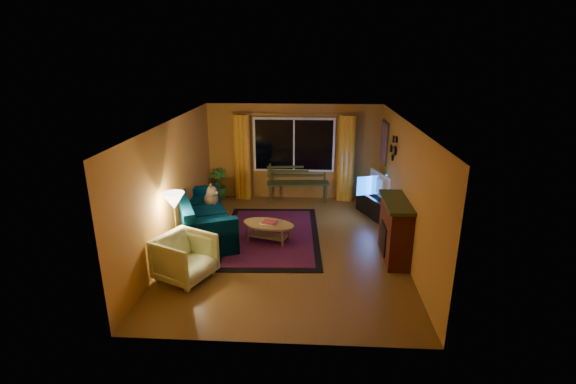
# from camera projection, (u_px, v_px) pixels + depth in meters

# --- Properties ---
(floor) EXTENTS (4.50, 6.00, 0.02)m
(floor) POSITION_uv_depth(u_px,v_px,m) (287.00, 246.00, 8.46)
(floor) COLOR brown
(floor) RESTS_ON ground
(ceiling) EXTENTS (4.50, 6.00, 0.02)m
(ceiling) POSITION_uv_depth(u_px,v_px,m) (287.00, 122.00, 7.66)
(ceiling) COLOR white
(ceiling) RESTS_ON ground
(wall_back) EXTENTS (4.50, 0.02, 2.50)m
(wall_back) POSITION_uv_depth(u_px,v_px,m) (294.00, 152.00, 10.91)
(wall_back) COLOR #B3762A
(wall_back) RESTS_ON ground
(wall_left) EXTENTS (0.02, 6.00, 2.50)m
(wall_left) POSITION_uv_depth(u_px,v_px,m) (172.00, 185.00, 8.19)
(wall_left) COLOR #B3762A
(wall_left) RESTS_ON ground
(wall_right) EXTENTS (0.02, 6.00, 2.50)m
(wall_right) POSITION_uv_depth(u_px,v_px,m) (405.00, 189.00, 7.94)
(wall_right) COLOR #B3762A
(wall_right) RESTS_ON ground
(window) EXTENTS (2.00, 0.02, 1.30)m
(window) POSITION_uv_depth(u_px,v_px,m) (294.00, 145.00, 10.79)
(window) COLOR black
(window) RESTS_ON wall_back
(curtain_rod) EXTENTS (3.20, 0.03, 0.03)m
(curtain_rod) POSITION_uv_depth(u_px,v_px,m) (294.00, 114.00, 10.49)
(curtain_rod) COLOR #BF8C3F
(curtain_rod) RESTS_ON wall_back
(curtain_left) EXTENTS (0.36, 0.36, 2.24)m
(curtain_left) POSITION_uv_depth(u_px,v_px,m) (242.00, 157.00, 10.90)
(curtain_left) COLOR orange
(curtain_left) RESTS_ON ground
(curtain_right) EXTENTS (0.36, 0.36, 2.24)m
(curtain_right) POSITION_uv_depth(u_px,v_px,m) (346.00, 159.00, 10.76)
(curtain_right) COLOR orange
(curtain_right) RESTS_ON ground
(bench) EXTENTS (1.65, 0.65, 0.48)m
(bench) POSITION_uv_depth(u_px,v_px,m) (298.00, 192.00, 10.98)
(bench) COLOR #2E3716
(bench) RESTS_ON ground
(potted_plant) EXTENTS (0.53, 0.53, 0.82)m
(potted_plant) POSITION_uv_depth(u_px,v_px,m) (218.00, 184.00, 11.04)
(potted_plant) COLOR #235B1E
(potted_plant) RESTS_ON ground
(sofa) EXTENTS (1.82, 2.54, 0.94)m
(sofa) POSITION_uv_depth(u_px,v_px,m) (203.00, 215.00, 8.80)
(sofa) COLOR #002037
(sofa) RESTS_ON ground
(dog) EXTENTS (0.33, 0.43, 0.44)m
(dog) POSITION_uv_depth(u_px,v_px,m) (211.00, 197.00, 9.22)
(dog) COLOR olive
(dog) RESTS_ON sofa
(armchair) EXTENTS (1.08, 1.10, 0.87)m
(armchair) POSITION_uv_depth(u_px,v_px,m) (185.00, 256.00, 7.11)
(armchair) COLOR #C1D290
(armchair) RESTS_ON ground
(floor_lamp) EXTENTS (0.24, 0.24, 1.33)m
(floor_lamp) POSITION_uv_depth(u_px,v_px,m) (176.00, 228.00, 7.65)
(floor_lamp) COLOR #BF8C3F
(floor_lamp) RESTS_ON ground
(rug) EXTENTS (2.16, 3.27, 0.02)m
(rug) POSITION_uv_depth(u_px,v_px,m) (271.00, 235.00, 8.91)
(rug) COLOR maroon
(rug) RESTS_ON ground
(coffee_table) EXTENTS (1.37, 1.37, 0.40)m
(coffee_table) POSITION_uv_depth(u_px,v_px,m) (269.00, 232.00, 8.60)
(coffee_table) COLOR #AB8A42
(coffee_table) RESTS_ON ground
(tv_console) EXTENTS (0.81, 1.22, 0.49)m
(tv_console) POSITION_uv_depth(u_px,v_px,m) (375.00, 206.00, 9.94)
(tv_console) COLOR black
(tv_console) RESTS_ON ground
(television) EXTENTS (0.44, 0.97, 0.57)m
(television) POSITION_uv_depth(u_px,v_px,m) (377.00, 185.00, 9.78)
(television) COLOR black
(television) RESTS_ON tv_console
(fireplace) EXTENTS (0.40, 1.20, 1.10)m
(fireplace) POSITION_uv_depth(u_px,v_px,m) (395.00, 231.00, 7.79)
(fireplace) COLOR maroon
(fireplace) RESTS_ON ground
(mirror_cluster) EXTENTS (0.06, 0.60, 0.56)m
(mirror_cluster) POSITION_uv_depth(u_px,v_px,m) (393.00, 146.00, 9.00)
(mirror_cluster) COLOR black
(mirror_cluster) RESTS_ON wall_right
(painting) EXTENTS (0.04, 0.76, 0.96)m
(painting) POSITION_uv_depth(u_px,v_px,m) (384.00, 142.00, 10.13)
(painting) COLOR #D95C27
(painting) RESTS_ON wall_right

